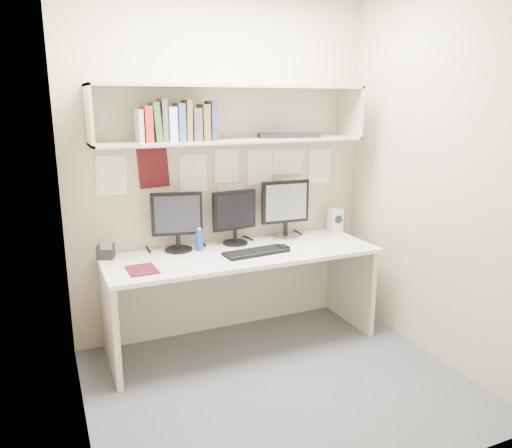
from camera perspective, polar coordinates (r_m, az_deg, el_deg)
name	(u,v)px	position (r m, az deg, el deg)	size (l,w,h in m)	color
floor	(279,384)	(3.45, 2.67, -17.82)	(2.40, 2.00, 0.01)	#4D4E53
wall_back	(224,169)	(3.89, -3.66, 6.31)	(2.40, 0.02, 2.60)	tan
wall_front	(388,227)	(2.15, 14.90, -0.32)	(2.40, 0.02, 2.60)	tan
wall_left	(67,205)	(2.67, -20.75, 1.99)	(0.02, 2.00, 2.60)	tan
wall_right	(438,177)	(3.67, 20.07, 5.05)	(0.02, 2.00, 2.60)	tan
desk	(242,297)	(3.81, -1.62, -8.39)	(2.00, 0.70, 0.73)	white
overhead_hutch	(230,114)	(3.72, -3.00, 12.48)	(2.00, 0.38, 0.40)	beige
pinned_papers	(225,175)	(3.89, -3.61, 5.57)	(1.92, 0.01, 0.48)	white
monitor_left	(177,219)	(3.70, -9.02, 0.59)	(0.37, 0.21, 0.44)	black
monitor_center	(234,215)	(3.84, -2.47, 1.08)	(0.36, 0.20, 0.42)	black
monitor_right	(285,207)	(4.01, 3.38, 1.96)	(0.40, 0.22, 0.47)	#A5A5AA
keyboard	(256,252)	(3.63, 0.02, -3.23)	(0.48, 0.17, 0.02)	black
mouse	(283,248)	(3.73, 3.14, -2.72)	(0.06, 0.10, 0.03)	black
speaker	(335,220)	(4.26, 9.04, 0.41)	(0.10, 0.11, 0.20)	silver
blue_bottle	(199,240)	(3.71, -6.49, -1.80)	(0.06, 0.06, 0.17)	navy
maroon_notebook	(142,270)	(3.36, -12.88, -5.12)	(0.18, 0.22, 0.01)	#530E1A
desk_phone	(106,251)	(3.66, -16.80, -3.02)	(0.14, 0.13, 0.13)	black
book_stack	(177,123)	(3.50, -9.02, 11.36)	(0.53, 0.18, 0.29)	beige
hutch_tray	(289,135)	(3.85, 3.76, 10.07)	(0.46, 0.17, 0.03)	black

